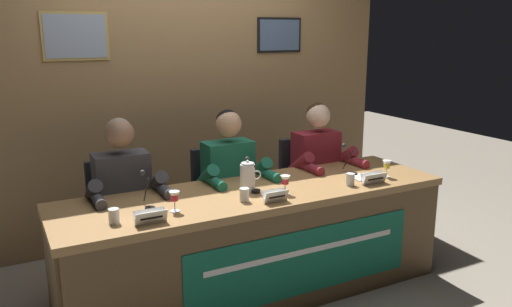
# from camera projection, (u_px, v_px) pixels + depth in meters

# --- Properties ---
(ground_plane) EXTENTS (12.00, 12.00, 0.00)m
(ground_plane) POSITION_uv_depth(u_px,v_px,m) (256.00, 291.00, 3.57)
(ground_plane) COLOR gray
(wall_back_panelled) EXTENTS (3.85, 0.14, 2.60)m
(wall_back_panelled) POSITION_uv_depth(u_px,v_px,m) (186.00, 87.00, 4.38)
(wall_back_panelled) COLOR #937047
(wall_back_panelled) RESTS_ON ground_plane
(conference_table) EXTENTS (2.65, 0.76, 0.74)m
(conference_table) POSITION_uv_depth(u_px,v_px,m) (264.00, 229.00, 3.37)
(conference_table) COLOR olive
(conference_table) RESTS_ON ground_plane
(chair_left) EXTENTS (0.44, 0.44, 0.90)m
(chair_left) POSITION_uv_depth(u_px,v_px,m) (121.00, 226.00, 3.60)
(chair_left) COLOR black
(chair_left) RESTS_ON ground_plane
(panelist_left) EXTENTS (0.51, 0.48, 1.23)m
(panelist_left) POSITION_uv_depth(u_px,v_px,m) (126.00, 196.00, 3.36)
(panelist_left) COLOR black
(panelist_left) RESTS_ON ground_plane
(nameplate_left) EXTENTS (0.18, 0.06, 0.08)m
(nameplate_left) POSITION_uv_depth(u_px,v_px,m) (151.00, 217.00, 2.79)
(nameplate_left) COLOR white
(nameplate_left) RESTS_ON conference_table
(juice_glass_left) EXTENTS (0.06, 0.06, 0.12)m
(juice_glass_left) POSITION_uv_depth(u_px,v_px,m) (174.00, 198.00, 2.97)
(juice_glass_left) COLOR white
(juice_glass_left) RESTS_ON conference_table
(water_cup_left) EXTENTS (0.06, 0.06, 0.08)m
(water_cup_left) POSITION_uv_depth(u_px,v_px,m) (114.00, 217.00, 2.80)
(water_cup_left) COLOR silver
(water_cup_left) RESTS_ON conference_table
(microphone_left) EXTENTS (0.06, 0.17, 0.22)m
(microphone_left) POSITION_uv_depth(u_px,v_px,m) (147.00, 196.00, 3.03)
(microphone_left) COLOR black
(microphone_left) RESTS_ON conference_table
(chair_center) EXTENTS (0.44, 0.44, 0.90)m
(chair_center) POSITION_uv_depth(u_px,v_px,m) (222.00, 208.00, 3.95)
(chair_center) COLOR black
(chair_center) RESTS_ON ground_plane
(panelist_center) EXTENTS (0.51, 0.48, 1.23)m
(panelist_center) POSITION_uv_depth(u_px,v_px,m) (233.00, 180.00, 3.72)
(panelist_center) COLOR black
(panelist_center) RESTS_ON ground_plane
(nameplate_center) EXTENTS (0.16, 0.06, 0.08)m
(nameplate_center) POSITION_uv_depth(u_px,v_px,m) (276.00, 196.00, 3.14)
(nameplate_center) COLOR white
(nameplate_center) RESTS_ON conference_table
(juice_glass_center) EXTENTS (0.06, 0.06, 0.12)m
(juice_glass_center) POSITION_uv_depth(u_px,v_px,m) (285.00, 181.00, 3.29)
(juice_glass_center) COLOR white
(juice_glass_center) RESTS_ON conference_table
(water_cup_center) EXTENTS (0.06, 0.06, 0.08)m
(water_cup_center) POSITION_uv_depth(u_px,v_px,m) (244.00, 196.00, 3.16)
(water_cup_center) COLOR silver
(water_cup_center) RESTS_ON conference_table
(microphone_center) EXTENTS (0.06, 0.17, 0.22)m
(microphone_center) POSITION_uv_depth(u_px,v_px,m) (253.00, 180.00, 3.35)
(microphone_center) COLOR black
(microphone_center) RESTS_ON conference_table
(chair_right) EXTENTS (0.44, 0.44, 0.90)m
(chair_right) POSITION_uv_depth(u_px,v_px,m) (307.00, 193.00, 4.31)
(chair_right) COLOR black
(chair_right) RESTS_ON ground_plane
(panelist_right) EXTENTS (0.51, 0.48, 1.23)m
(panelist_right) POSITION_uv_depth(u_px,v_px,m) (321.00, 167.00, 4.07)
(panelist_right) COLOR black
(panelist_right) RESTS_ON ground_plane
(nameplate_right) EXTENTS (0.19, 0.06, 0.08)m
(nameplate_right) POSITION_uv_depth(u_px,v_px,m) (374.00, 178.00, 3.52)
(nameplate_right) COLOR white
(nameplate_right) RESTS_ON conference_table
(juice_glass_right) EXTENTS (0.06, 0.06, 0.12)m
(juice_glass_right) POSITION_uv_depth(u_px,v_px,m) (387.00, 165.00, 3.67)
(juice_glass_right) COLOR white
(juice_glass_right) RESTS_ON conference_table
(water_cup_right) EXTENTS (0.06, 0.06, 0.08)m
(water_cup_right) POSITION_uv_depth(u_px,v_px,m) (350.00, 180.00, 3.48)
(water_cup_right) COLOR silver
(water_cup_right) RESTS_ON conference_table
(microphone_right) EXTENTS (0.06, 0.17, 0.22)m
(microphone_right) POSITION_uv_depth(u_px,v_px,m) (350.00, 164.00, 3.75)
(microphone_right) COLOR black
(microphone_right) RESTS_ON conference_table
(water_pitcher_central) EXTENTS (0.15, 0.10, 0.21)m
(water_pitcher_central) POSITION_uv_depth(u_px,v_px,m) (248.00, 177.00, 3.35)
(water_pitcher_central) COLOR silver
(water_pitcher_central) RESTS_ON conference_table
(document_stack_right) EXTENTS (0.22, 0.17, 0.01)m
(document_stack_right) POSITION_uv_depth(u_px,v_px,m) (365.00, 177.00, 3.67)
(document_stack_right) COLOR white
(document_stack_right) RESTS_ON conference_table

